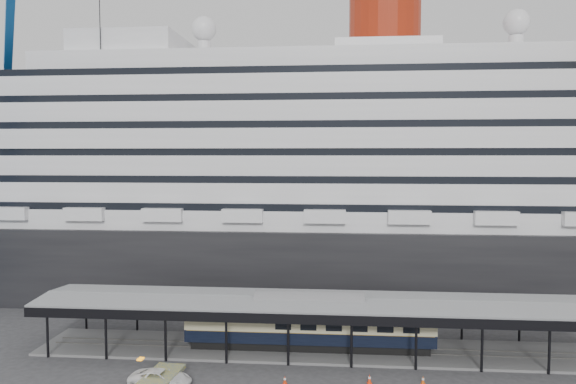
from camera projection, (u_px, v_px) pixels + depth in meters
The scene contains 8 objects.
ground at pixel (319, 370), 50.44m from camera, with size 200.00×200.00×0.00m, color #333335.
cruise_ship at pixel (328, 162), 81.07m from camera, with size 130.00×30.00×43.90m.
platform_canopy at pixel (321, 327), 55.26m from camera, with size 56.00×9.18×5.30m.
port_truck at pixel (161, 379), 46.66m from camera, with size 2.40×5.20×1.45m, color white.
pullman_carriage at pixel (309, 322), 55.33m from camera, with size 24.37×3.42×23.91m.
traffic_cone_left at pixel (285, 380), 47.36m from camera, with size 0.38×0.38×0.70m.
traffic_cone_mid at pixel (369, 379), 47.50m from camera, with size 0.47×0.47×0.77m.
traffic_cone_right at pixel (423, 380), 47.32m from camera, with size 0.47×0.47×0.70m.
Camera 1 is at (1.66, -49.37, 19.23)m, focal length 35.00 mm.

